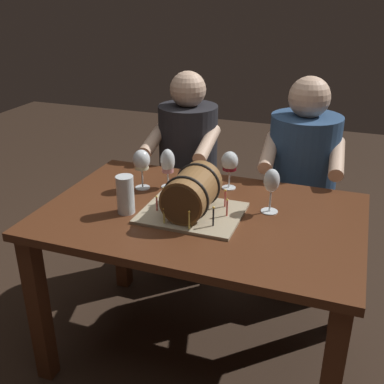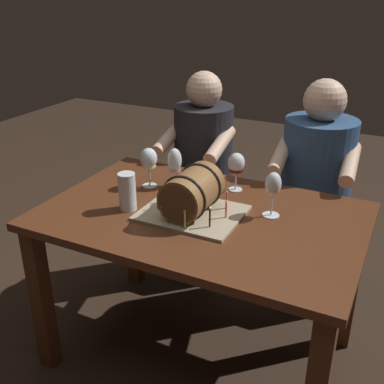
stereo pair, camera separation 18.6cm
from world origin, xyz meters
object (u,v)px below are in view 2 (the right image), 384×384
(wine_glass_rose, at_px, (175,162))
(person_seated_left, at_px, (203,184))
(wine_glass_white, at_px, (149,160))
(person_seated_right, at_px, (313,201))
(wine_glass_red, at_px, (236,165))
(barrel_cake, at_px, (192,195))
(beer_pint, at_px, (127,192))
(dining_table, at_px, (201,237))
(wine_glass_empty, at_px, (273,186))

(wine_glass_rose, relative_size, person_seated_left, 0.16)
(wine_glass_white, relative_size, person_seated_right, 0.15)
(wine_glass_red, relative_size, person_seated_right, 0.15)
(barrel_cake, height_order, beer_pint, barrel_cake)
(dining_table, relative_size, wine_glass_rose, 7.06)
(wine_glass_empty, distance_m, wine_glass_white, 0.60)
(wine_glass_red, height_order, wine_glass_rose, wine_glass_rose)
(wine_glass_red, height_order, wine_glass_white, wine_glass_white)
(wine_glass_white, xyz_separation_m, beer_pint, (0.04, -0.25, -0.05))
(beer_pint, bearing_deg, person_seated_left, 91.93)
(beer_pint, bearing_deg, barrel_cake, 15.93)
(beer_pint, height_order, person_seated_left, person_seated_left)
(wine_glass_rose, bearing_deg, barrel_cake, -48.34)
(dining_table, distance_m, wine_glass_red, 0.37)
(wine_glass_white, bearing_deg, wine_glass_empty, -4.02)
(dining_table, distance_m, wine_glass_rose, 0.38)
(wine_glass_rose, bearing_deg, person_seated_right, 42.46)
(person_seated_left, bearing_deg, dining_table, -65.41)
(dining_table, relative_size, wine_glass_empty, 6.89)
(wine_glass_empty, bearing_deg, person_seated_left, 134.43)
(wine_glass_empty, distance_m, person_seated_left, 0.89)
(barrel_cake, distance_m, wine_glass_red, 0.32)
(person_seated_right, bearing_deg, person_seated_left, -179.97)
(wine_glass_white, bearing_deg, wine_glass_red, 19.89)
(wine_glass_white, bearing_deg, person_seated_right, 40.18)
(wine_glass_empty, relative_size, person_seated_right, 0.16)
(wine_glass_empty, height_order, beer_pint, wine_glass_empty)
(dining_table, height_order, person_seated_left, person_seated_left)
(wine_glass_empty, distance_m, person_seated_right, 0.67)
(dining_table, xyz_separation_m, wine_glass_white, (-0.34, 0.14, 0.24))
(dining_table, bearing_deg, barrel_cake, -133.83)
(barrel_cake, height_order, wine_glass_rose, barrel_cake)
(wine_glass_empty, height_order, person_seated_left, person_seated_left)
(barrel_cake, xyz_separation_m, person_seated_right, (0.35, 0.73, -0.26))
(wine_glass_empty, bearing_deg, wine_glass_red, 141.70)
(barrel_cake, bearing_deg, dining_table, 46.17)
(dining_table, bearing_deg, wine_glass_red, 81.99)
(barrel_cake, height_order, wine_glass_white, barrel_cake)
(wine_glass_rose, bearing_deg, person_seated_left, 100.04)
(dining_table, height_order, beer_pint, beer_pint)
(barrel_cake, bearing_deg, wine_glass_red, 77.50)
(wine_glass_empty, xyz_separation_m, person_seated_left, (-0.58, 0.59, -0.33))
(dining_table, distance_m, barrel_cake, 0.21)
(person_seated_left, bearing_deg, barrel_cake, -68.31)
(wine_glass_red, height_order, beer_pint, wine_glass_red)
(wine_glass_rose, height_order, person_seated_right, person_seated_right)
(wine_glass_red, xyz_separation_m, beer_pint, (-0.33, -0.38, -0.05))
(dining_table, bearing_deg, wine_glass_empty, 20.91)
(barrel_cake, distance_m, beer_pint, 0.27)
(wine_glass_white, bearing_deg, dining_table, -23.09)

